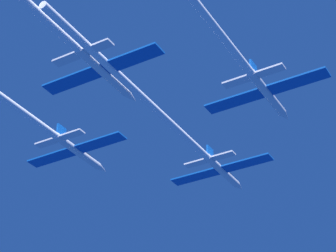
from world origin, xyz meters
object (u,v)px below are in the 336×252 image
Objects in this scene: jet_slot at (39,13)px; jet_lead at (178,130)px; jet_right_wing at (218,31)px; jet_left_wing at (19,109)px.

jet_lead is at bearing 87.61° from jet_slot.
jet_right_wing is 19.61m from jet_slot.
jet_right_wing is 1.09× the size of jet_slot.
jet_lead is 1.09× the size of jet_slot.
jet_left_wing is at bearing -136.84° from jet_lead.
jet_left_wing is at bearing 137.30° from jet_slot.
jet_left_wing is 29.37m from jet_right_wing.
jet_left_wing reaches higher than jet_lead.
jet_lead is 20.54m from jet_right_wing.
jet_left_wing reaches higher than jet_slot.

